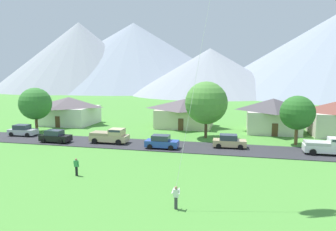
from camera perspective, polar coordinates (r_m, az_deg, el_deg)
road_strip at (r=40.70m, az=3.41°, el=-5.77°), size 160.00×6.20×0.08m
mountain_far_west_ridge at (r=184.91m, az=-15.84°, el=10.38°), size 92.16×92.16×37.20m
mountain_central_ridge at (r=196.09m, az=-6.25°, el=10.80°), size 132.90×132.90×39.43m
mountain_far_east_ridge at (r=140.26m, az=7.68°, el=8.00°), size 70.09×70.09×20.14m
house_leftmost at (r=61.32m, az=-17.62°, el=0.96°), size 9.98×8.61×5.09m
house_left_center at (r=55.29m, az=3.04°, el=0.55°), size 10.29×7.71×4.99m
house_rightmost at (r=53.48m, az=18.64°, el=0.16°), size 8.76×8.46×5.46m
tree_near_left at (r=44.67m, az=22.60°, el=0.45°), size 4.55×4.55×6.62m
tree_left_of_center at (r=45.92m, az=7.01°, el=2.32°), size 6.25×6.25×8.36m
tree_center at (r=54.73m, az=-23.10°, el=2.00°), size 5.16×5.16×7.22m
parked_car_tan_west_end at (r=40.83m, az=11.13°, el=-4.68°), size 4.27×2.21×1.68m
parked_car_black_mid_west at (r=45.83m, az=-19.93°, el=-3.63°), size 4.24×2.15×1.68m
parked_car_blue_mid_east at (r=39.74m, az=-1.17°, el=-4.87°), size 4.22×2.11×1.68m
parked_car_silver_east_end at (r=52.41m, az=-25.05°, el=-2.50°), size 4.27×2.22×1.68m
pickup_truck_white_west_side at (r=41.32m, az=27.28°, el=-5.00°), size 5.22×2.37×1.99m
pickup_truck_sand_east_side at (r=43.33m, az=-10.51°, el=-3.67°), size 5.22×2.37×1.99m
watcher_person at (r=30.85m, az=-16.42°, el=-8.95°), size 0.56×0.24×1.68m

